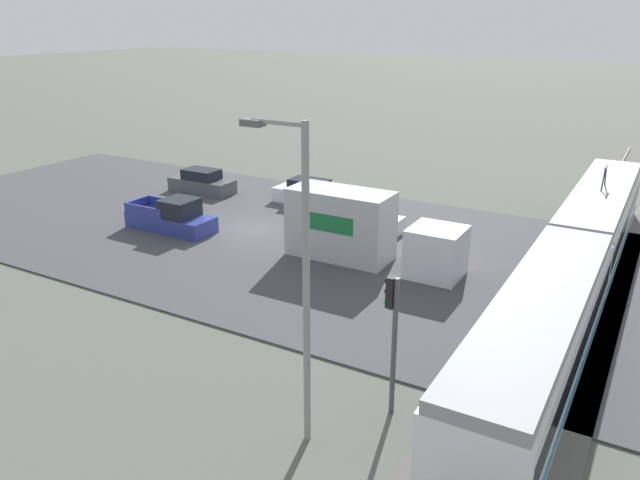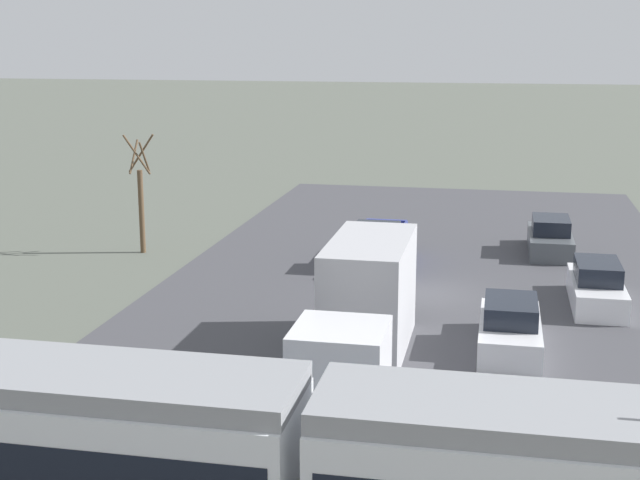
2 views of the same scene
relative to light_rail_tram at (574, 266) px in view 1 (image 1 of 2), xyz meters
The scene contains 11 objects.
ground_plane 17.47m from the light_rail_tram, 92.17° to the right, with size 320.00×320.00×0.00m, color #565B51.
road_surface 17.47m from the light_rail_tram, 92.17° to the right, with size 20.48×48.19×0.08m.
rail_bed 1.71m from the light_rail_tram, behind, with size 74.41×4.40×0.22m.
light_rail_tram is the anchor object (origin of this frame).
box_truck 9.78m from the light_rail_tram, 87.28° to the right, with size 2.36×8.87×3.46m.
pickup_truck 21.27m from the light_rail_tram, 85.71° to the right, with size 1.97×5.28×1.91m.
sedan_car_0 25.69m from the light_rail_tram, 102.60° to the right, with size 1.85×4.64×1.59m.
sedan_car_1 18.51m from the light_rail_tram, 111.77° to the right, with size 1.76×4.80×1.61m.
sedan_car_2 12.49m from the light_rail_tram, 107.76° to the right, with size 1.85×4.60×1.56m.
traffic_light_pole 11.87m from the light_rail_tram, 17.20° to the right, with size 0.28×0.47×4.54m.
street_lamp_near_crossing 15.03m from the light_rail_tram, 20.87° to the right, with size 0.36×1.95×9.23m.
Camera 1 is at (27.21, 20.23, 11.62)m, focal length 35.00 mm.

